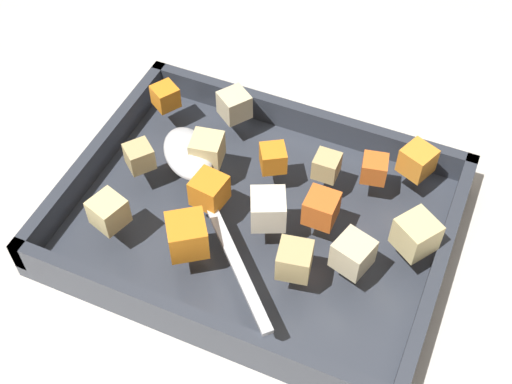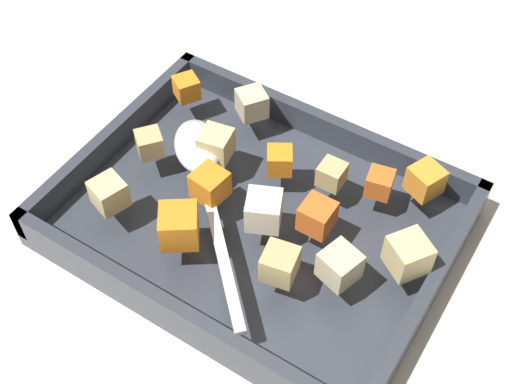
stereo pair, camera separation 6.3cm
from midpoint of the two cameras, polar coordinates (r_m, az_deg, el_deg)
ground_plane at (r=0.67m, az=3.88°, el=-4.26°), size 4.00×4.00×0.00m
baking_dish at (r=0.66m, az=2.71°, el=-2.54°), size 0.36×0.28×0.05m
carrot_chunk_near_spoon at (r=0.61m, az=8.06°, el=-2.19°), size 0.03×0.03×0.03m
carrot_chunk_mid_left at (r=0.65m, az=13.02°, el=0.57°), size 0.03×0.03×0.02m
carrot_chunk_near_left at (r=0.60m, az=-3.47°, el=-3.04°), size 0.05×0.05×0.03m
carrot_chunk_corner_se at (r=0.73m, az=-3.33°, el=8.55°), size 0.03×0.03×0.02m
carrot_chunk_near_right at (r=0.65m, az=4.74°, el=2.48°), size 0.03×0.03×0.02m
carrot_chunk_far_right at (r=0.66m, az=16.62°, el=0.79°), size 0.04×0.04×0.03m
carrot_chunk_corner_nw at (r=0.63m, az=-1.02°, el=0.42°), size 0.03×0.03×0.03m
potato_chunk_under_handle at (r=0.58m, az=5.13°, el=-6.21°), size 0.03×0.03×0.03m
potato_chunk_center at (r=0.67m, az=-6.17°, el=3.97°), size 0.03×0.03×0.02m
potato_chunk_front_center at (r=0.60m, az=15.54°, el=-5.26°), size 0.04×0.04×0.03m
potato_chunk_corner_ne at (r=0.63m, az=-9.43°, el=-0.31°), size 0.04×0.04×0.03m
potato_chunk_far_left at (r=0.70m, az=2.22°, el=7.26°), size 0.04×0.04×0.03m
potato_chunk_mid_right at (r=0.65m, az=9.10°, el=1.30°), size 0.02×0.02×0.02m
potato_chunk_back_center at (r=0.58m, az=10.09°, el=-6.27°), size 0.04×0.04×0.03m
potato_chunk_heap_top at (r=0.66m, az=-0.65°, el=3.83°), size 0.03×0.03×0.03m
parsnip_chunk_corner_sw at (r=0.61m, az=3.36°, el=-1.60°), size 0.04×0.04×0.03m
serving_spoon at (r=0.66m, az=-2.01°, el=2.80°), size 0.19×0.19×0.02m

